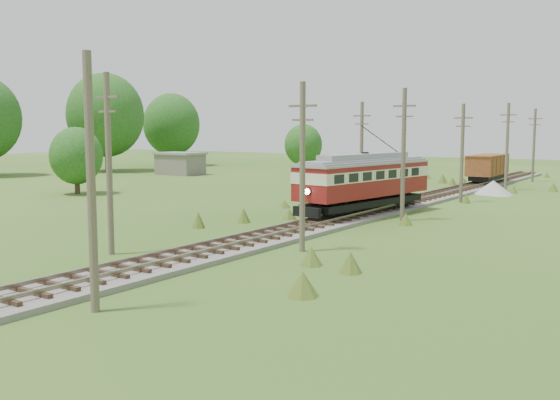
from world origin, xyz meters
The scene contains 17 objects.
railbed_main centered at (0.00, 34.00, 0.19)m, with size 3.60×96.00×0.57m.
streetcar centered at (0.00, 31.68, 2.75)m, with size 4.77×13.18×5.97m.
gondola centered at (0.00, 62.37, 2.10)m, with size 3.05×8.68×2.86m.
gravel_pile centered at (3.54, 52.30, 0.63)m, with size 3.70×3.93×1.35m.
utility_pole_r_1 centered at (3.10, 5.00, 4.40)m, with size 0.30×0.30×8.80m.
utility_pole_r_2 centered at (3.30, 18.00, 4.42)m, with size 1.60×0.30×8.60m.
utility_pole_r_3 centered at (3.20, 31.00, 4.63)m, with size 1.60×0.30×9.00m.
utility_pole_r_4 centered at (3.00, 44.00, 4.32)m, with size 1.60×0.30×8.40m.
utility_pole_r_5 centered at (3.40, 57.00, 4.58)m, with size 1.60×0.30×8.90m.
utility_pole_r_6 centered at (3.20, 70.00, 4.47)m, with size 1.60×0.30×8.70m.
utility_pole_l_a centered at (-4.20, 12.00, 4.63)m, with size 1.60×0.30×9.00m.
utility_pole_l_b centered at (-4.50, 40.00, 4.42)m, with size 1.60×0.30×8.60m.
tree_left_4 centered at (-54.00, 54.00, 8.37)m, with size 11.34×11.34×14.61m.
tree_left_5 centered at (-56.00, 70.00, 7.12)m, with size 9.66×9.66×12.44m.
tree_mid_a centered at (-28.00, 68.00, 4.02)m, with size 5.46×5.46×7.03m.
tree_mid_c centered at (-30.00, 30.00, 3.71)m, with size 5.04×5.04×6.49m.
shed centered at (-40.00, 55.00, 1.57)m, with size 6.40×4.40×3.10m.
Camera 1 is at (20.05, -8.65, 6.22)m, focal length 40.00 mm.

